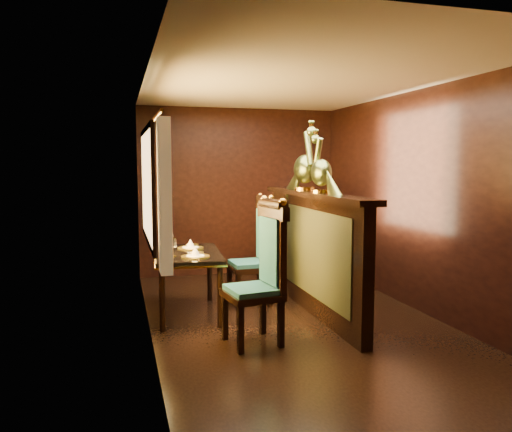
% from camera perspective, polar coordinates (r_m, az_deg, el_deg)
% --- Properties ---
extents(ground, '(5.00, 5.00, 0.00)m').
position_cam_1_polar(ground, '(5.44, 4.41, -11.91)').
color(ground, black).
rests_on(ground, ground).
extents(room_shell, '(3.04, 5.04, 2.52)m').
position_cam_1_polar(room_shell, '(5.17, 3.59, 4.99)').
color(room_shell, black).
rests_on(room_shell, ground).
extents(partition, '(0.26, 2.70, 1.36)m').
position_cam_1_polar(partition, '(5.66, 6.49, -3.80)').
color(partition, black).
rests_on(partition, ground).
extents(dining_table, '(0.81, 1.24, 0.90)m').
position_cam_1_polar(dining_table, '(5.57, -7.82, -4.81)').
color(dining_table, black).
rests_on(dining_table, ground).
extents(chair_left, '(0.55, 0.58, 1.37)m').
position_cam_1_polar(chair_left, '(4.67, 1.01, -5.88)').
color(chair_left, black).
rests_on(chair_left, ground).
extents(chair_right, '(0.49, 0.53, 1.32)m').
position_cam_1_polar(chair_right, '(5.95, 0.34, -3.54)').
color(chair_right, black).
rests_on(chair_right, ground).
extents(peacock_left, '(0.22, 0.58, 0.69)m').
position_cam_1_polar(peacock_left, '(5.39, 7.49, 6.29)').
color(peacock_left, '#1B5240').
rests_on(peacock_left, partition).
extents(peacock_right, '(0.25, 0.67, 0.79)m').
position_cam_1_polar(peacock_right, '(5.84, 5.61, 6.80)').
color(peacock_right, '#1B5240').
rests_on(peacock_right, partition).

